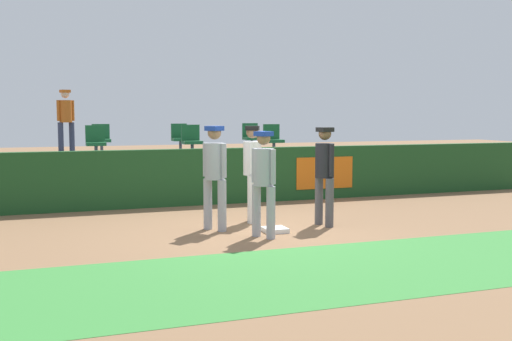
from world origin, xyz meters
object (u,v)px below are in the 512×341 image
Objects in this scene: player_runner_visitor at (215,170)px; seat_front_left at (96,141)px; player_coach_visitor at (264,176)px; seat_back_right at (251,136)px; player_fielder_home at (253,167)px; seat_back_center at (180,137)px; first_base at (275,230)px; seat_front_center at (192,139)px; seat_front_right at (273,138)px; spectator_hooded at (66,117)px; seat_back_left at (101,138)px; player_umpire at (325,169)px.

player_runner_visitor is 2.21× the size of seat_front_left.
seat_back_right reaches higher than player_coach_visitor.
player_fielder_home is at bearing -56.10° from seat_front_left.
player_runner_visitor is 2.21× the size of seat_back_center.
player_coach_visitor is at bearing 13.29° from player_fielder_home.
first_base is 1.51m from player_fielder_home.
player_runner_visitor is 2.21× the size of seat_front_center.
seat_front_right is at bearing 113.65° from player_runner_visitor.
spectator_hooded is at bearing 163.27° from player_runner_visitor.
seat_front_right is at bearing 69.31° from first_base.
seat_back_left is 0.47× the size of spectator_hooded.
player_coach_visitor is (0.60, -0.88, -0.04)m from player_runner_visitor.
player_runner_visitor is 2.05m from player_umpire.
player_runner_visitor is at bearing -32.30° from player_fielder_home.
player_fielder_home is 2.20× the size of seat_back_center.
player_coach_visitor is 2.13× the size of seat_front_right.
seat_front_left is at bearing 180.00° from seat_front_right.
first_base is 7.31m from seat_back_left.
spectator_hooded is at bearing 129.27° from seat_back_left.
seat_front_left is at bearing 166.84° from player_runner_visitor.
player_runner_visitor is at bearing -114.47° from seat_back_right.
player_umpire is at bearing 78.58° from player_fielder_home.
player_runner_visitor reaches higher than seat_back_left.
seat_back_right is (0.02, 1.80, 0.00)m from seat_front_right.
player_runner_visitor is (-0.95, 0.52, 1.04)m from first_base.
player_fielder_home is at bearing -85.93° from seat_front_center.
player_umpire is 4.80m from seat_front_right.
seat_back_center is 1.80m from seat_front_center.
seat_back_right is at bearing 21.64° from seat_front_left.
player_coach_visitor is 5.82m from seat_front_left.
player_runner_visitor is at bearing -98.16° from seat_front_center.
seat_front_center is (0.64, 4.46, 0.36)m from player_runner_visitor.
player_runner_visitor is at bearing -96.67° from seat_back_center.
seat_front_left is (-3.72, 4.71, 0.38)m from player_umpire.
seat_back_left is (-2.01, 7.14, 0.40)m from player_coach_visitor.
player_fielder_home is 1.01× the size of player_umpire.
seat_back_left is (-4.25, -0.00, -0.00)m from seat_back_right.
player_fielder_home reaches higher than seat_front_right.
seat_back_left is at bearing -162.82° from player_umpire.
seat_front_right is at bearing -0.01° from seat_front_center.
seat_back_right is 5.25m from spectator_hooded.
seat_back_right is 0.47× the size of spectator_hooded.
seat_front_center is at bearing 116.22° from spectator_hooded.
player_umpire reaches higher than seat_front_left.
seat_back_right is (2.12, 0.00, 0.00)m from seat_back_center.
seat_front_left is (-2.61, 3.88, 0.37)m from player_fielder_home.
player_coach_visitor is at bearing 0.36° from player_runner_visitor.
player_umpire is 2.18× the size of seat_back_right.
first_base is 0.22× the size of player_umpire.
seat_front_center is at bearing 150.39° from player_coach_visitor.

